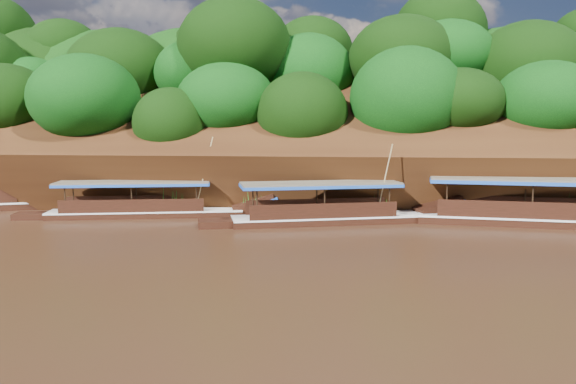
% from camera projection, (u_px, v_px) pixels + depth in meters
% --- Properties ---
extents(ground, '(160.00, 160.00, 0.00)m').
position_uv_depth(ground, '(375.00, 253.00, 24.69)').
color(ground, black).
rests_on(ground, ground).
extents(riverbank, '(120.00, 30.06, 19.40)m').
position_uv_depth(riverbank, '(364.00, 169.00, 46.88)').
color(riverbank, black).
rests_on(riverbank, ground).
extents(boat_0, '(16.38, 4.03, 7.09)m').
position_uv_depth(boat_0, '(560.00, 215.00, 31.04)').
color(boat_0, black).
rests_on(boat_0, ground).
extents(boat_1, '(13.57, 5.73, 4.97)m').
position_uv_depth(boat_1, '(344.00, 214.00, 32.07)').
color(boat_1, black).
rests_on(boat_1, ground).
extents(boat_2, '(13.86, 4.70, 5.26)m').
position_uv_depth(boat_2, '(158.00, 209.00, 34.26)').
color(boat_2, black).
rests_on(boat_2, ground).
extents(reeds, '(49.38, 2.25, 2.09)m').
position_uv_depth(reeds, '(325.00, 202.00, 34.25)').
color(reeds, '#225A16').
rests_on(reeds, ground).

